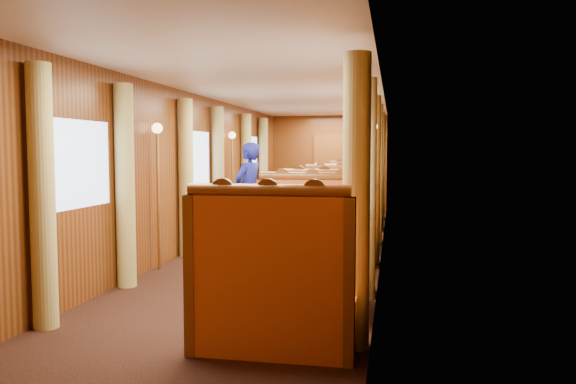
% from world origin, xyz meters
% --- Properties ---
extents(floor, '(3.00, 12.00, 0.01)m').
position_xyz_m(floor, '(0.00, 0.00, 0.00)').
color(floor, black).
rests_on(floor, ground).
extents(ceiling, '(3.00, 12.00, 0.01)m').
position_xyz_m(ceiling, '(0.00, 0.00, 2.50)').
color(ceiling, silver).
rests_on(ceiling, wall_left).
extents(wall_far, '(3.00, 0.01, 2.50)m').
position_xyz_m(wall_far, '(0.00, 6.00, 1.25)').
color(wall_far, brown).
rests_on(wall_far, floor).
extents(wall_near, '(3.00, 0.01, 2.50)m').
position_xyz_m(wall_near, '(0.00, -6.00, 1.25)').
color(wall_near, brown).
rests_on(wall_near, floor).
extents(wall_left, '(0.01, 12.00, 2.50)m').
position_xyz_m(wall_left, '(-1.50, 0.00, 1.25)').
color(wall_left, brown).
rests_on(wall_left, floor).
extents(wall_right, '(0.01, 12.00, 2.50)m').
position_xyz_m(wall_right, '(1.50, 0.00, 1.25)').
color(wall_right, brown).
rests_on(wall_right, floor).
extents(doorway_far, '(0.80, 0.04, 2.00)m').
position_xyz_m(doorway_far, '(0.00, 5.97, 1.00)').
color(doorway_far, brown).
rests_on(doorway_far, floor).
extents(table_near, '(1.05, 0.72, 0.75)m').
position_xyz_m(table_near, '(0.75, -3.50, 0.38)').
color(table_near, white).
rests_on(table_near, floor).
extents(banquette_near_fwd, '(1.30, 0.55, 1.34)m').
position_xyz_m(banquette_near_fwd, '(0.75, -4.51, 0.42)').
color(banquette_near_fwd, '#AC2F13').
rests_on(banquette_near_fwd, floor).
extents(banquette_near_aft, '(1.30, 0.55, 1.34)m').
position_xyz_m(banquette_near_aft, '(0.75, -2.49, 0.42)').
color(banquette_near_aft, '#AC2F13').
rests_on(banquette_near_aft, floor).
extents(table_mid, '(1.05, 0.72, 0.75)m').
position_xyz_m(table_mid, '(0.75, 0.00, 0.38)').
color(table_mid, white).
rests_on(table_mid, floor).
extents(banquette_mid_fwd, '(1.30, 0.55, 1.34)m').
position_xyz_m(banquette_mid_fwd, '(0.75, -1.01, 0.42)').
color(banquette_mid_fwd, '#AC2F13').
rests_on(banquette_mid_fwd, floor).
extents(banquette_mid_aft, '(1.30, 0.55, 1.34)m').
position_xyz_m(banquette_mid_aft, '(0.75, 1.01, 0.42)').
color(banquette_mid_aft, '#AC2F13').
rests_on(banquette_mid_aft, floor).
extents(table_far, '(1.05, 0.72, 0.75)m').
position_xyz_m(table_far, '(0.75, 3.50, 0.38)').
color(table_far, white).
rests_on(table_far, floor).
extents(banquette_far_fwd, '(1.30, 0.55, 1.34)m').
position_xyz_m(banquette_far_fwd, '(0.75, 2.49, 0.42)').
color(banquette_far_fwd, '#AC2F13').
rests_on(banquette_far_fwd, floor).
extents(banquette_far_aft, '(1.30, 0.55, 1.34)m').
position_xyz_m(banquette_far_aft, '(0.75, 4.51, 0.42)').
color(banquette_far_aft, '#AC2F13').
rests_on(banquette_far_aft, floor).
extents(tea_tray, '(0.36, 0.28, 0.01)m').
position_xyz_m(tea_tray, '(0.65, -3.52, 0.76)').
color(tea_tray, silver).
rests_on(tea_tray, table_near).
extents(teapot_left, '(0.22, 0.19, 0.15)m').
position_xyz_m(teapot_left, '(0.59, -3.56, 0.82)').
color(teapot_left, silver).
rests_on(teapot_left, tea_tray).
extents(teapot_right, '(0.17, 0.14, 0.12)m').
position_xyz_m(teapot_right, '(0.75, -3.64, 0.81)').
color(teapot_right, silver).
rests_on(teapot_right, tea_tray).
extents(teapot_back, '(0.18, 0.15, 0.13)m').
position_xyz_m(teapot_back, '(0.66, -3.41, 0.81)').
color(teapot_back, silver).
rests_on(teapot_back, tea_tray).
extents(fruit_plate, '(0.23, 0.23, 0.05)m').
position_xyz_m(fruit_plate, '(1.07, -3.63, 0.77)').
color(fruit_plate, white).
rests_on(fruit_plate, table_near).
extents(cup_inboard, '(0.08, 0.08, 0.26)m').
position_xyz_m(cup_inboard, '(0.38, -3.38, 0.86)').
color(cup_inboard, white).
rests_on(cup_inboard, table_near).
extents(cup_outboard, '(0.08, 0.08, 0.26)m').
position_xyz_m(cup_outboard, '(0.42, -3.24, 0.86)').
color(cup_outboard, white).
rests_on(cup_outboard, table_near).
extents(rose_vase_mid, '(0.06, 0.06, 0.36)m').
position_xyz_m(rose_vase_mid, '(0.78, 0.00, 0.93)').
color(rose_vase_mid, silver).
rests_on(rose_vase_mid, table_mid).
extents(rose_vase_far, '(0.06, 0.06, 0.36)m').
position_xyz_m(rose_vase_far, '(0.78, 3.50, 0.93)').
color(rose_vase_far, silver).
rests_on(rose_vase_far, table_far).
extents(window_left_near, '(0.01, 1.20, 0.90)m').
position_xyz_m(window_left_near, '(-1.49, -3.50, 1.45)').
color(window_left_near, '#94ADD0').
rests_on(window_left_near, wall_left).
extents(curtain_left_near_a, '(0.22, 0.22, 2.35)m').
position_xyz_m(curtain_left_near_a, '(-1.38, -4.28, 1.18)').
color(curtain_left_near_a, tan).
rests_on(curtain_left_near_a, floor).
extents(curtain_left_near_b, '(0.22, 0.22, 2.35)m').
position_xyz_m(curtain_left_near_b, '(-1.38, -2.72, 1.18)').
color(curtain_left_near_b, tan).
rests_on(curtain_left_near_b, floor).
extents(window_right_near, '(0.01, 1.20, 0.90)m').
position_xyz_m(window_right_near, '(1.49, -3.50, 1.45)').
color(window_right_near, '#94ADD0').
rests_on(window_right_near, wall_right).
extents(curtain_right_near_a, '(0.22, 0.22, 2.35)m').
position_xyz_m(curtain_right_near_a, '(1.38, -4.28, 1.18)').
color(curtain_right_near_a, tan).
rests_on(curtain_right_near_a, floor).
extents(curtain_right_near_b, '(0.22, 0.22, 2.35)m').
position_xyz_m(curtain_right_near_b, '(1.38, -2.72, 1.18)').
color(curtain_right_near_b, tan).
rests_on(curtain_right_near_b, floor).
extents(window_left_mid, '(0.01, 1.20, 0.90)m').
position_xyz_m(window_left_mid, '(-1.49, 0.00, 1.45)').
color(window_left_mid, '#94ADD0').
rests_on(window_left_mid, wall_left).
extents(curtain_left_mid_a, '(0.22, 0.22, 2.35)m').
position_xyz_m(curtain_left_mid_a, '(-1.38, -0.78, 1.18)').
color(curtain_left_mid_a, tan).
rests_on(curtain_left_mid_a, floor).
extents(curtain_left_mid_b, '(0.22, 0.22, 2.35)m').
position_xyz_m(curtain_left_mid_b, '(-1.38, 0.78, 1.18)').
color(curtain_left_mid_b, tan).
rests_on(curtain_left_mid_b, floor).
extents(window_right_mid, '(0.01, 1.20, 0.90)m').
position_xyz_m(window_right_mid, '(1.49, 0.00, 1.45)').
color(window_right_mid, '#94ADD0').
rests_on(window_right_mid, wall_right).
extents(curtain_right_mid_a, '(0.22, 0.22, 2.35)m').
position_xyz_m(curtain_right_mid_a, '(1.38, -0.78, 1.18)').
color(curtain_right_mid_a, tan).
rests_on(curtain_right_mid_a, floor).
extents(curtain_right_mid_b, '(0.22, 0.22, 2.35)m').
position_xyz_m(curtain_right_mid_b, '(1.38, 0.78, 1.18)').
color(curtain_right_mid_b, tan).
rests_on(curtain_right_mid_b, floor).
extents(window_left_far, '(0.01, 1.20, 0.90)m').
position_xyz_m(window_left_far, '(-1.49, 3.50, 1.45)').
color(window_left_far, '#94ADD0').
rests_on(window_left_far, wall_left).
extents(curtain_left_far_a, '(0.22, 0.22, 2.35)m').
position_xyz_m(curtain_left_far_a, '(-1.38, 2.72, 1.18)').
color(curtain_left_far_a, tan).
rests_on(curtain_left_far_a, floor).
extents(curtain_left_far_b, '(0.22, 0.22, 2.35)m').
position_xyz_m(curtain_left_far_b, '(-1.38, 4.28, 1.18)').
color(curtain_left_far_b, tan).
rests_on(curtain_left_far_b, floor).
extents(window_right_far, '(0.01, 1.20, 0.90)m').
position_xyz_m(window_right_far, '(1.49, 3.50, 1.45)').
color(window_right_far, '#94ADD0').
rests_on(window_right_far, wall_right).
extents(curtain_right_far_a, '(0.22, 0.22, 2.35)m').
position_xyz_m(curtain_right_far_a, '(1.38, 2.72, 1.18)').
color(curtain_right_far_a, tan).
rests_on(curtain_right_far_a, floor).
extents(curtain_right_far_b, '(0.22, 0.22, 2.35)m').
position_xyz_m(curtain_right_far_b, '(1.38, 4.28, 1.18)').
color(curtain_right_far_b, tan).
rests_on(curtain_right_far_b, floor).
extents(sconce_left_fore, '(0.14, 0.14, 1.95)m').
position_xyz_m(sconce_left_fore, '(-1.40, -1.75, 1.38)').
color(sconce_left_fore, '#BF8C3F').
rests_on(sconce_left_fore, floor).
extents(sconce_right_fore, '(0.14, 0.14, 1.95)m').
position_xyz_m(sconce_right_fore, '(1.40, -1.75, 1.38)').
color(sconce_right_fore, '#BF8C3F').
rests_on(sconce_right_fore, floor).
extents(sconce_left_aft, '(0.14, 0.14, 1.95)m').
position_xyz_m(sconce_left_aft, '(-1.40, 1.75, 1.38)').
color(sconce_left_aft, '#BF8C3F').
rests_on(sconce_left_aft, floor).
extents(sconce_right_aft, '(0.14, 0.14, 1.95)m').
position_xyz_m(sconce_right_aft, '(1.40, 1.75, 1.38)').
color(sconce_right_aft, '#BF8C3F').
rests_on(sconce_right_aft, floor).
extents(steward, '(0.63, 0.74, 1.73)m').
position_xyz_m(steward, '(-0.79, 0.65, 0.86)').
color(steward, navy).
rests_on(steward, floor).
extents(passenger, '(0.40, 0.44, 0.76)m').
position_xyz_m(passenger, '(0.75, 0.73, 0.74)').
color(passenger, beige).
rests_on(passenger, banquette_mid_aft).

